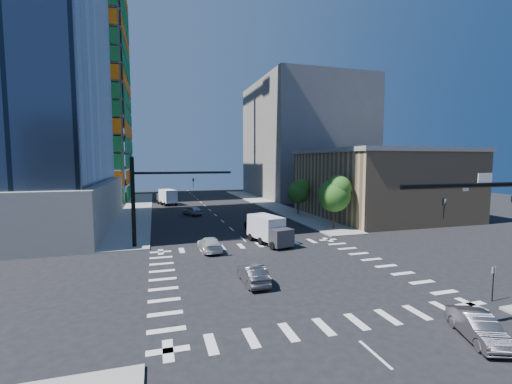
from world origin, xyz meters
name	(u,v)px	position (x,y,z in m)	size (l,w,h in m)	color
ground	(281,272)	(0.00, 0.00, 0.00)	(160.00, 160.00, 0.00)	black
road_markings	(281,272)	(0.00, 0.00, 0.01)	(20.00, 20.00, 0.01)	silver
sidewalk_ne	(269,204)	(12.50, 40.00, 0.07)	(5.00, 60.00, 0.15)	gray
sidewalk_nw	(137,209)	(-12.50, 40.00, 0.07)	(5.00, 60.00, 0.15)	gray
construction_building	(68,90)	(-27.41, 61.93, 24.61)	(25.16, 34.50, 70.60)	slate
commercial_building	(379,183)	(25.00, 22.00, 5.31)	(20.50, 22.50, 10.60)	tan
bg_building_ne	(304,140)	(27.00, 55.00, 14.00)	(24.00, 30.00, 28.00)	slate
signal_mast_nw	(149,193)	(-10.00, 11.50, 5.49)	(10.20, 0.40, 9.00)	black
tree_south	(335,193)	(12.63, 13.90, 4.69)	(4.16, 4.16, 6.82)	#382316
tree_north	(299,191)	(12.93, 25.90, 3.99)	(3.54, 3.52, 5.78)	#382316
no_parking_sign	(493,280)	(10.70, -9.00, 1.38)	(0.30, 0.06, 2.20)	black
car_nb_right	(478,327)	(5.62, -12.34, 0.65)	(1.37, 3.94, 1.30)	#4E4D52
car_nb_far	(261,226)	(3.07, 15.07, 0.78)	(2.58, 5.60, 1.56)	black
car_sb_near	(210,244)	(-4.39, 8.04, 0.68)	(1.90, 4.68, 1.36)	white
car_sb_mid	(192,211)	(-3.58, 31.13, 0.72)	(1.70, 4.23, 1.44)	#ACAEB4
car_sb_cross	(253,274)	(-2.80, -1.68, 0.69)	(1.46, 4.18, 1.38)	#4B4A4F
box_truck_near	(270,232)	(2.15, 8.91, 1.29)	(3.57, 5.93, 2.90)	black
box_truck_far	(167,198)	(-7.14, 46.30, 1.36)	(3.99, 6.31, 3.07)	black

